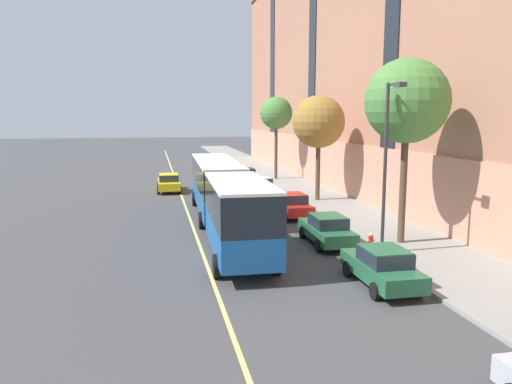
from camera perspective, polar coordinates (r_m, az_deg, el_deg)
name	(u,v)px	position (r m, az deg, el deg)	size (l,w,h in m)	color
ground_plane	(224,256)	(23.79, -3.73, -7.31)	(260.00, 260.00, 0.00)	#424244
sidewalk	(382,231)	(29.32, 14.21, -4.33)	(5.53, 160.00, 0.15)	gray
city_bus	(224,194)	(28.57, -3.71, -0.19)	(3.28, 20.36, 3.70)	#19569E
parked_car_silver_0	(232,168)	(55.52, -2.76, 2.76)	(1.90, 4.73, 1.56)	#B7B7BC
parked_car_green_1	(382,267)	(20.09, 14.23, -8.29)	(1.96, 4.36, 1.56)	#23603D
parked_car_green_2	(327,229)	(25.89, 8.10, -4.26)	(1.99, 4.57, 1.56)	#23603D
parked_car_white_3	(261,186)	(41.05, 0.57, 0.64)	(1.92, 4.23, 1.56)	silver
parked_car_black_6	(245,176)	(47.98, -1.25, 1.82)	(2.01, 4.27, 1.56)	black
parked_car_red_7	(292,205)	(32.67, 4.09, -1.48)	(2.05, 4.43, 1.56)	#B21E19
taxi_cab	(169,183)	(44.05, -9.94, 1.07)	(2.04, 4.71, 1.56)	yellow
street_tree_mid_block	(407,102)	(25.95, 16.86, 9.84)	(4.18, 4.18, 9.21)	brown
street_tree_far_uptown	(319,122)	(38.18, 7.18, 7.92)	(3.96, 3.96, 7.93)	brown
street_tree_far_downtown	(276,114)	(50.95, 2.32, 8.95)	(3.26, 3.26, 8.30)	brown
street_lamp	(388,153)	(23.52, 14.82, 4.36)	(0.36, 1.48, 7.88)	#2D2D30
fire_hydrant	(371,240)	(25.27, 12.98, -5.40)	(0.42, 0.24, 0.72)	red
lane_centerline	(198,241)	(26.57, -6.62, -5.63)	(0.16, 140.00, 0.01)	#E0D66B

